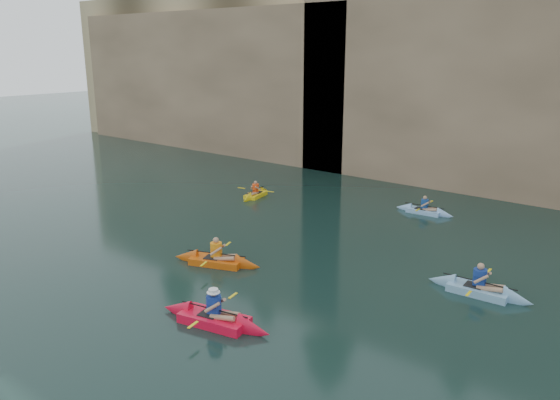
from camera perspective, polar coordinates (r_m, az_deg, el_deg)
The scene contains 11 objects.
ground at distance 14.61m, azimuth -16.98°, elevation -16.21°, with size 160.00×160.00×0.00m, color black.
cliff at distance 38.20m, azimuth 23.09°, elevation 12.08°, with size 70.00×16.00×12.00m, color tan.
cliff_slab_west at distance 42.40m, azimuth -7.76°, elevation 12.40°, with size 26.00×2.40×10.56m, color #A28262.
cliff_slab_center at distance 30.56m, azimuth 22.72°, elevation 10.97°, with size 24.00×2.40×11.40m, color #A28262.
sea_cave_west at distance 40.83m, azimuth -6.29°, elevation 7.71°, with size 4.50×1.00×4.00m, color black.
sea_cave_center at distance 32.67m, azimuth 11.51°, elevation 4.81°, with size 3.50×1.00×3.20m, color black.
main_kayaker at distance 15.86m, azimuth -6.88°, elevation -12.17°, with size 3.65×2.38×1.33m.
kayaker_orange at distance 19.90m, azimuth -6.65°, elevation -6.28°, with size 3.41×2.38×1.28m.
kayaker_ltblue_near at distance 18.61m, azimuth 20.03°, elevation -8.76°, with size 3.32×2.54×1.30m.
kayaker_yellow at distance 28.66m, azimuth -2.56°, elevation 0.61°, with size 2.09×2.67×1.06m.
kayaker_ltblue_mid at distance 26.63m, azimuth 14.82°, elevation -1.08°, with size 2.84×2.13×1.06m.
Camera 1 is at (10.59, -6.67, 7.53)m, focal length 35.00 mm.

